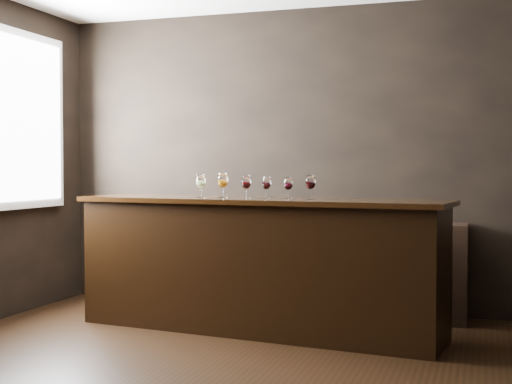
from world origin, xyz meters
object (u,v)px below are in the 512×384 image
(back_bar_shelf, at_px, (332,268))
(glass_red_a, at_px, (246,183))
(glass_red_b, at_px, (266,184))
(glass_red_d, at_px, (311,183))
(bar_counter, at_px, (258,267))
(glass_amber, at_px, (223,181))
(glass_red_c, at_px, (288,184))
(glass_white, at_px, (201,182))

(back_bar_shelf, xyz_separation_m, glass_red_a, (-0.53, -0.83, 0.78))
(glass_red_b, bearing_deg, glass_red_d, -7.09)
(bar_counter, bearing_deg, glass_amber, -171.96)
(glass_red_c, bearing_deg, bar_counter, 173.36)
(back_bar_shelf, distance_m, glass_red_a, 1.25)
(glass_white, bearing_deg, bar_counter, 1.21)
(glass_white, height_order, glass_red_d, same)
(back_bar_shelf, relative_size, glass_red_b, 13.34)
(glass_red_a, height_order, glass_red_d, glass_red_d)
(glass_white, relative_size, glass_red_b, 1.09)
(glass_white, distance_m, glass_red_d, 0.93)
(bar_counter, height_order, glass_red_c, glass_red_c)
(glass_red_b, bearing_deg, glass_amber, -176.93)
(bar_counter, height_order, glass_white, glass_white)
(glass_white, bearing_deg, back_bar_shelf, 41.69)
(glass_red_d, bearing_deg, glass_red_a, 177.63)
(glass_red_d, bearing_deg, glass_red_c, 179.23)
(glass_amber, bearing_deg, glass_red_d, -2.09)
(glass_red_c, bearing_deg, glass_red_a, 176.82)
(bar_counter, relative_size, glass_red_c, 17.09)
(glass_white, height_order, glass_red_c, glass_white)
(back_bar_shelf, distance_m, glass_amber, 1.36)
(glass_white, distance_m, glass_red_a, 0.39)
(glass_red_b, bearing_deg, back_bar_shelf, 65.22)
(glass_white, bearing_deg, glass_amber, 1.34)
(back_bar_shelf, height_order, glass_red_d, glass_red_d)
(back_bar_shelf, xyz_separation_m, glass_white, (-0.93, -0.83, 0.78))
(glass_red_b, bearing_deg, glass_red_c, -12.83)
(glass_amber, distance_m, glass_red_b, 0.37)
(glass_red_b, relative_size, glass_red_c, 1.01)
(glass_red_b, bearing_deg, glass_red_a, -171.48)
(glass_white, relative_size, glass_red_c, 1.10)
(back_bar_shelf, relative_size, glass_red_a, 12.78)
(glass_amber, height_order, glass_red_d, glass_amber)
(bar_counter, xyz_separation_m, glass_red_a, (-0.10, -0.01, 0.68))
(bar_counter, distance_m, glass_amber, 0.76)
(back_bar_shelf, distance_m, glass_red_c, 1.16)
(back_bar_shelf, xyz_separation_m, glass_amber, (-0.74, -0.82, 0.79))
(bar_counter, distance_m, glass_white, 0.84)
(back_bar_shelf, bearing_deg, glass_red_d, -89.67)
(bar_counter, relative_size, glass_white, 15.51)
(glass_red_d, bearing_deg, back_bar_shelf, 90.33)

